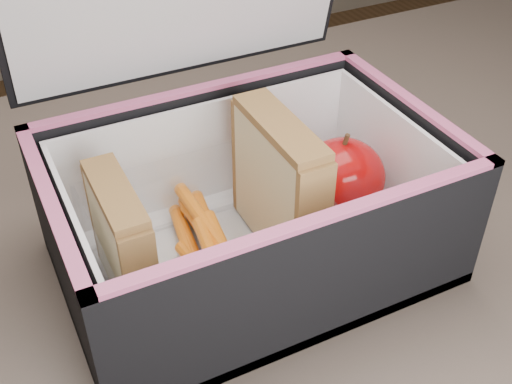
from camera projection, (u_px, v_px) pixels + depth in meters
kitchen_table at (294, 320)px, 0.62m from camera, size 1.20×0.80×0.75m
lunch_bag at (248, 197)px, 0.51m from camera, size 0.31×0.25×0.31m
plastic_tub at (205, 233)px, 0.50m from camera, size 0.17×0.12×0.07m
sandwich_left at (123, 242)px, 0.47m from camera, size 0.02×0.09×0.10m
sandwich_right at (279, 185)px, 0.51m from camera, size 0.03×0.11×0.12m
carrot_sticks at (206, 244)px, 0.52m from camera, size 0.05×0.14×0.03m
paper_napkin at (335, 206)px, 0.58m from camera, size 0.08×0.09×0.01m
red_apple at (342, 177)px, 0.55m from camera, size 0.09×0.09×0.08m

